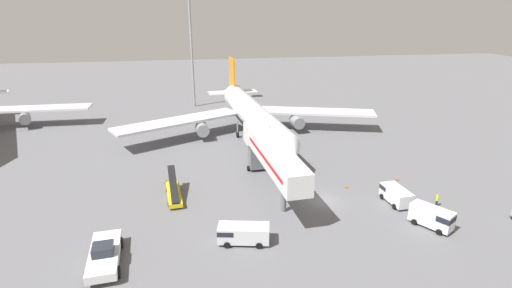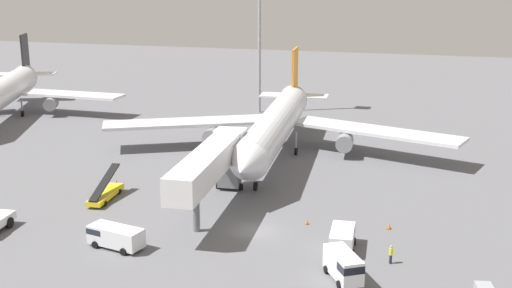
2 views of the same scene
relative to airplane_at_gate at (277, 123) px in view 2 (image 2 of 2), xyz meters
name	(u,v)px [view 2 (image 2 of 2)]	position (x,y,z in m)	size (l,w,h in m)	color
ground_plane	(255,231)	(4.67, -27.24, -4.61)	(300.00, 300.00, 0.00)	slate
airplane_at_gate	(277,123)	(0.00, 0.00, 0.00)	(51.22, 46.63, 12.97)	silver
jet_bridge	(212,162)	(-1.30, -22.97, 0.78)	(4.56, 20.79, 7.16)	silver
belt_loader_truck	(105,193)	(-14.12, -23.09, -3.84)	(2.34, 7.01, 3.26)	yellow
service_van_far_center	(342,238)	(13.61, -29.25, -3.47)	(2.63, 4.66, 1.99)	white
service_van_far_right	(115,236)	(-6.82, -34.64, -3.45)	(5.67, 3.14, 2.01)	silver
service_van_near_left	(344,265)	(14.66, -35.42, -3.27)	(3.95, 4.86, 2.37)	white
ground_crew_worker_foreground	(391,254)	(18.19, -31.13, -3.71)	(0.40, 0.40, 1.71)	#1E2333
safety_cone_alpha	(116,182)	(-15.42, -18.06, -4.29)	(0.43, 0.43, 0.65)	black
safety_cone_bravo	(389,226)	(17.42, -23.11, -4.30)	(0.40, 0.40, 0.62)	black
safety_cone_charlie	(307,222)	(9.28, -24.17, -4.35)	(0.34, 0.34, 0.52)	black
airplane_background	(4,91)	(-51.91, 10.34, 0.06)	(39.26, 41.65, 13.11)	silver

